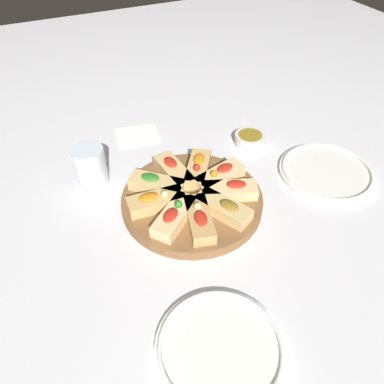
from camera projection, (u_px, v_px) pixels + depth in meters
ground_plane at (192, 204)px, 0.90m from camera, size 3.00×3.00×0.00m
serving_board at (192, 200)px, 0.89m from camera, size 0.33×0.33×0.03m
focaccia_slice_0 at (174, 216)px, 0.81m from camera, size 0.13×0.12×0.04m
focaccia_slice_1 at (199, 218)px, 0.81m from camera, size 0.08×0.14×0.04m
focaccia_slice_2 at (223, 208)px, 0.83m from camera, size 0.10×0.14×0.04m
focaccia_slice_3 at (230, 190)px, 0.88m from camera, size 0.14×0.09×0.04m
focaccia_slice_4 at (220, 176)px, 0.91m from camera, size 0.14×0.08×0.04m
focaccia_slice_5 at (198, 168)px, 0.94m from camera, size 0.12×0.14×0.04m
focaccia_slice_6 at (174, 171)px, 0.93m from camera, size 0.06×0.13×0.04m
focaccia_slice_7 at (157, 184)px, 0.89m from camera, size 0.13×0.12×0.04m
focaccia_slice_8 at (156, 201)px, 0.85m from camera, size 0.13×0.06×0.04m
plate_left at (326, 171)px, 0.98m from camera, size 0.25×0.25×0.02m
plate_right at (220, 347)px, 0.64m from camera, size 0.23×0.23×0.02m
water_glass at (91, 166)px, 0.93m from camera, size 0.08×0.08×0.10m
napkin_stack at (137, 135)px, 1.11m from camera, size 0.14×0.12×0.01m
dipping_bowl at (250, 139)px, 1.08m from camera, size 0.09×0.09×0.03m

